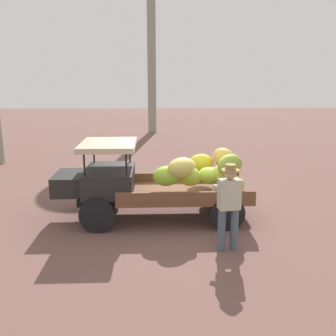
# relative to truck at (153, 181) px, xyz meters

# --- Properties ---
(ground_plane) EXTENTS (60.00, 60.00, 0.00)m
(ground_plane) POSITION_rel_truck_xyz_m (-0.60, -0.15, -0.92)
(ground_plane) COLOR brown
(truck) EXTENTS (4.51, 1.91, 1.82)m
(truck) POSITION_rel_truck_xyz_m (0.00, 0.00, 0.00)
(truck) COLOR black
(truck) RESTS_ON ground
(farmer) EXTENTS (0.52, 0.49, 1.71)m
(farmer) POSITION_rel_truck_xyz_m (-1.47, 1.63, 0.06)
(farmer) COLOR #465666
(farmer) RESTS_ON ground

